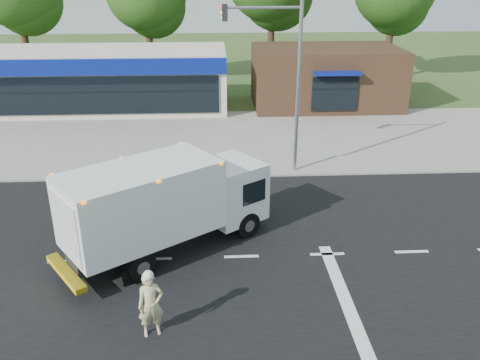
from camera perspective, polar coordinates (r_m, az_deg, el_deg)
The scene contains 10 objects.
ground at distance 17.76m, azimuth 0.16°, elevation -8.63°, with size 120.00×120.00×0.00m, color #385123.
road_asphalt at distance 17.76m, azimuth 0.16°, elevation -8.61°, with size 60.00×14.00×0.02m, color black.
sidewalk at distance 25.06m, azimuth -0.88°, elevation 1.45°, with size 60.00×2.40×0.12m, color gray.
parking_apron at distance 30.53m, azimuth -1.30°, elevation 5.42°, with size 60.00×9.00×0.02m, color gray.
lane_markings at distance 16.74m, azimuth 5.13°, elevation -10.86°, with size 55.20×7.00×0.01m.
ems_box_truck at distance 17.38m, azimuth -8.51°, elevation -2.36°, with size 7.53×6.30×3.36m.
emergency_worker at distance 14.15m, azimuth -10.00°, elevation -13.53°, with size 0.80×0.64×2.03m.
retail_strip_mall at distance 36.66m, azimuth -16.11°, elevation 10.82°, with size 18.00×6.20×4.00m.
brown_storefront at distance 36.65m, azimuth 9.59°, elevation 11.37°, with size 10.00×6.70×4.00m.
traffic_signal_pole at distance 23.30m, azimuth 5.03°, elevation 12.17°, with size 3.51×0.25×8.00m.
Camera 1 is at (-0.85, -15.04, 9.40)m, focal length 38.00 mm.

